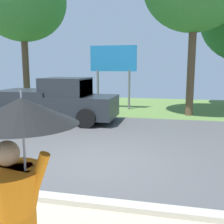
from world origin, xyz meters
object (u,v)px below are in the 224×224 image
monk_pedestrian (14,210)px  tree_left_far (22,1)px  roadside_billboard (113,63)px  pickup_truck (57,101)px

monk_pedestrian → tree_left_far: bearing=136.0°
monk_pedestrian → roadside_billboard: roadside_billboard is taller
monk_pedestrian → roadside_billboard: 12.80m
pickup_truck → roadside_billboard: 4.61m
monk_pedestrian → tree_left_far: tree_left_far is taller
monk_pedestrian → roadside_billboard: size_ratio=0.61×
pickup_truck → tree_left_far: bearing=137.5°
monk_pedestrian → pickup_truck: (-3.50, 8.62, -0.20)m
roadside_billboard → tree_left_far: 5.87m
monk_pedestrian → tree_left_far: 14.17m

